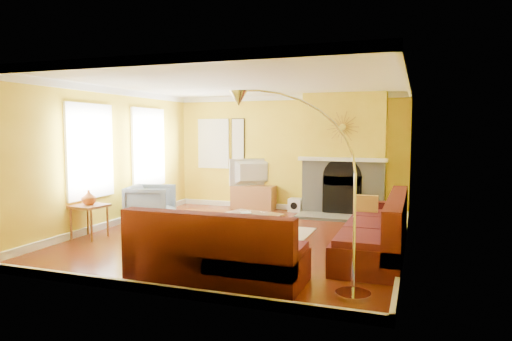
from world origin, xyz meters
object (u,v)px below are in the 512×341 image
at_px(sectional_sofa, 289,225).
at_px(side_table, 90,221).
at_px(media_console, 254,197).
at_px(coffee_table, 246,226).
at_px(armchair, 151,205).
at_px(arc_lamp, 299,192).

bearing_deg(sectional_sofa, side_table, -177.89).
distance_m(sectional_sofa, media_console, 4.05).
distance_m(coffee_table, armchair, 2.25).
relative_size(sectional_sofa, side_table, 6.37).
height_order(coffee_table, side_table, side_table).
bearing_deg(media_console, coffee_table, -72.48).
xyz_separation_m(sectional_sofa, coffee_table, (-1.01, 0.84, -0.25)).
height_order(side_table, arc_lamp, arc_lamp).
height_order(sectional_sofa, arc_lamp, arc_lamp).
height_order(sectional_sofa, armchair, sectional_sofa).
distance_m(media_console, armchair, 2.70).
distance_m(coffee_table, arc_lamp, 2.95).
xyz_separation_m(sectional_sofa, side_table, (-3.57, -0.13, -0.16)).
bearing_deg(side_table, armchair, 75.67).
height_order(media_console, armchair, armchair).
height_order(sectional_sofa, coffee_table, sectional_sofa).
xyz_separation_m(media_console, side_table, (-1.69, -3.72, 0.01)).
distance_m(media_console, side_table, 4.09).
distance_m(armchair, arc_lamp, 4.70).
relative_size(media_console, armchair, 1.18).
height_order(armchair, arc_lamp, arc_lamp).
xyz_separation_m(armchair, side_table, (-0.35, -1.38, -0.10)).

